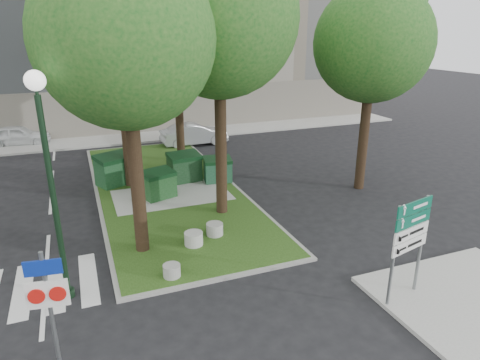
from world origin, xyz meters
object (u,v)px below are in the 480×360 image
tree_median_far (175,2)px  traffic_sign_pole (48,295)px  car_white (18,135)px  tree_median_near_left (126,20)px  tree_median_mid (119,31)px  bollard_right (215,229)px  directional_sign (410,234)px  dumpster_d (218,170)px  bollard_left (172,271)px  street_lamp (48,164)px  tree_street_right (375,31)px  dumpster_a (114,170)px  bollard_mid (194,239)px  litter_bin (211,165)px  tree_median_near_right (221,1)px  car_silver (194,134)px  dumpster_b (159,184)px  dumpster_c (185,167)px

tree_median_far → traffic_sign_pole: size_ratio=4.16×
car_white → tree_median_near_left: bearing=-156.9°
tree_median_mid → bollard_right: bearing=-72.8°
directional_sign → dumpster_d: bearing=85.3°
bollard_left → tree_median_near_left: bearing=102.3°
street_lamp → traffic_sign_pole: bearing=-94.5°
tree_median_far → tree_street_right: size_ratio=1.18×
dumpster_a → car_white: size_ratio=0.50×
bollard_left → car_white: (-5.62, 19.00, 0.34)m
dumpster_d → bollard_mid: bearing=-107.5°
dumpster_a → bollard_right: size_ratio=3.18×
dumpster_d → bollard_right: size_ratio=2.38×
bollard_mid → litter_bin: size_ratio=0.84×
tree_median_near_right → traffic_sign_pole: (-6.16, -6.56, -6.15)m
bollard_right → car_silver: bearing=77.5°
dumpster_b → directional_sign: bearing=-82.7°
traffic_sign_pole → car_white: traffic_sign_pole is taller
bollard_right → litter_bin: 7.11m
tree_median_far → dumpster_d: (0.71, -4.07, -7.62)m
bollard_left → dumpster_c: bearing=72.9°
tree_median_far → dumpster_b: size_ratio=7.48×
tree_median_mid → bollard_mid: (1.09, -6.88, -6.63)m
tree_median_mid → dumpster_d: size_ratio=6.99×
dumpster_a → traffic_sign_pole: bearing=-126.4°
car_white → car_silver: car_silver is taller
dumpster_b → dumpster_d: bearing=0.5°
tree_median_near_right → tree_median_mid: tree_median_near_right is taller
bollard_right → car_white: 18.53m
tree_median_mid → bollard_mid: tree_median_mid is taller
dumpster_a → dumpster_c: bearing=-37.1°
tree_median_near_left → tree_median_near_right: tree_median_near_right is taller
dumpster_d → litter_bin: (0.13, 1.45, -0.21)m
bollard_left → litter_bin: 9.83m
tree_median_far → litter_bin: bearing=-72.2°
dumpster_b → dumpster_c: dumpster_c is taller
tree_street_right → bollard_left: bearing=-155.6°
tree_median_far → litter_bin: (0.84, -2.62, -7.83)m
tree_median_far → street_lamp: tree_median_far is taller
tree_median_far → tree_median_mid: bearing=-136.8°
dumpster_d → car_white: size_ratio=0.37×
tree_median_mid → bollard_right: tree_median_mid is taller
bollard_mid → litter_bin: litter_bin is taller
dumpster_b → bollard_mid: dumpster_b is taller
litter_bin → tree_median_near_right: bearing=-102.0°
dumpster_b → directional_sign: size_ratio=0.56×
dumpster_c → directional_sign: (3.16, -11.46, 1.22)m
tree_median_near_left → dumpster_c: 9.40m
tree_median_far → bollard_left: (-3.25, -11.56, -8.01)m
tree_median_near_left → dumpster_b: bearing=72.7°
tree_street_right → dumpster_b: (-9.14, 1.87, -6.26)m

